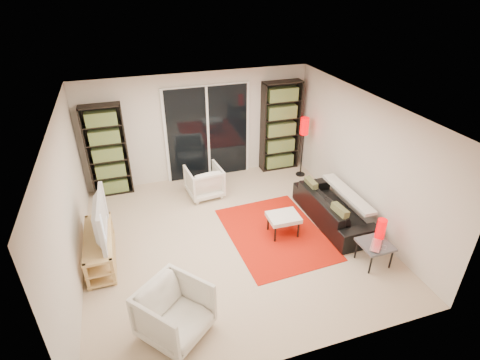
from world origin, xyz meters
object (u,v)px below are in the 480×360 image
sofa (333,208)px  armchair_back (204,181)px  side_table (375,246)px  bookshelf_right (281,127)px  armchair_front (175,312)px  tv_stand (100,248)px  floor_lamp (304,132)px  bookshelf_left (107,151)px  ottoman (283,218)px

sofa → armchair_back: armchair_back is taller
sofa → side_table: size_ratio=3.91×
bookshelf_right → sofa: (0.09, -2.40, -0.77)m
bookshelf_right → armchair_front: 5.16m
sofa → side_table: bearing=-179.9°
tv_stand → floor_lamp: floor_lamp is taller
bookshelf_left → sofa: bookshelf_left is taller
armchair_front → bookshelf_right: bearing=11.9°
side_table → sofa: bearing=90.7°
bookshelf_right → sofa: 2.52m
armchair_front → ottoman: bearing=-4.9°
ottoman → side_table: (1.08, -1.18, 0.01)m
bookshelf_left → armchair_back: 2.07m
tv_stand → floor_lamp: size_ratio=0.96×
armchair_front → floor_lamp: 5.00m
armchair_back → side_table: (2.11, -2.95, 0.03)m
bookshelf_left → armchair_back: size_ratio=2.71×
armchair_back → ottoman: 2.05m
tv_stand → floor_lamp: (4.45, 1.70, 0.81)m
ottoman → armchair_front: bearing=-145.2°
ottoman → floor_lamp: floor_lamp is taller
tv_stand → armchair_back: (2.10, 1.52, 0.06)m
armchair_back → ottoman: armchair_back is taller
armchair_back → side_table: armchair_back is taller
bookshelf_right → sofa: bearing=-87.9°
tv_stand → side_table: (4.22, -1.43, 0.09)m
bookshelf_left → side_table: bookshelf_left is taller
bookshelf_right → side_table: size_ratio=4.27×
bookshelf_right → side_table: (0.10, -3.66, -0.69)m
bookshelf_left → tv_stand: bookshelf_left is taller
bookshelf_left → sofa: 4.66m
bookshelf_left → floor_lamp: bearing=-7.3°
tv_stand → bookshelf_right: bearing=28.5°
tv_stand → armchair_front: (0.93, -1.78, 0.11)m
floor_lamp → side_table: bearing=-94.2°
armchair_back → ottoman: bearing=114.3°
armchair_front → side_table: bearing=-33.6°
tv_stand → ottoman: 3.15m
armchair_back → ottoman: size_ratio=1.28×
floor_lamp → armchair_front: bearing=-135.3°
bookshelf_left → ottoman: bearing=-40.9°
tv_stand → armchair_front: size_ratio=1.65×
floor_lamp → bookshelf_right: bearing=122.1°
sofa → ottoman: 1.07m
armchair_back → armchair_front: (-1.17, -3.30, 0.04)m
bookshelf_right → floor_lamp: bookshelf_right is taller
tv_stand → side_table: bearing=-18.7°
tv_stand → floor_lamp: bearing=20.9°
ottoman → armchair_back: bearing=120.2°
tv_stand → armchair_back: size_ratio=1.87×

